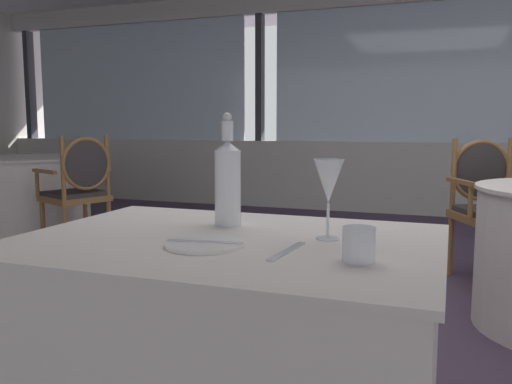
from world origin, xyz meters
The scene contains 12 objects.
ground_plane centered at (0.00, 0.00, 0.00)m, with size 15.09×15.09×0.00m, color #47384C.
window_wall_far centered at (0.00, 3.58, 1.07)m, with size 11.61×0.14×2.68m.
foreground_table centered at (-0.08, -1.61, 0.37)m, with size 1.16×0.84×0.74m.
side_plate centered at (-0.10, -1.72, 0.75)m, with size 0.21×0.21×0.01m, color white.
butter_knife centered at (-0.10, -1.72, 0.75)m, with size 0.20×0.02×0.00m, color silver.
dinner_fork centered at (0.12, -1.71, 0.74)m, with size 0.21×0.02×0.00m, color silver.
water_bottle centered at (-0.16, -1.43, 0.88)m, with size 0.08×0.08×0.35m.
wine_glass centered at (0.18, -1.53, 0.90)m, with size 0.08×0.08×0.22m.
water_tumbler centered at (0.30, -1.74, 0.78)m, with size 0.08×0.08×0.08m, color white.
dining_chair_0_1 centered at (0.74, 0.97, 0.56)m, with size 0.64×0.61×0.96m.
background_table_2 centered at (-3.40, 1.17, 0.37)m, with size 1.22×1.22×0.74m.
dining_chair_2_0 centered at (-2.44, 0.76, 0.56)m, with size 0.60×0.64×0.97m.
Camera 1 is at (0.49, -2.95, 1.05)m, focal length 37.63 mm.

